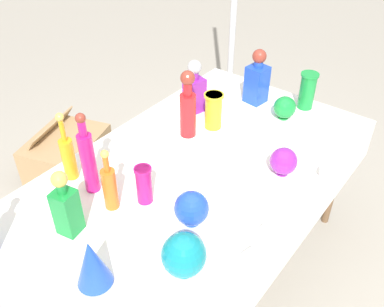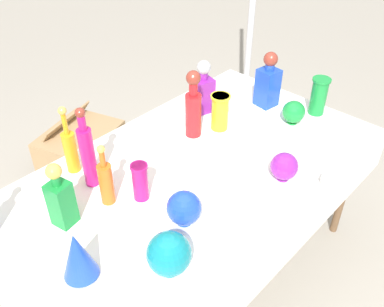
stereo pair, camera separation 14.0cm
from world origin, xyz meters
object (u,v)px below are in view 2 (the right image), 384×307
tall_bottle_4 (106,181)px  slender_vase_1 (220,111)px  round_bowl_3 (284,166)px  square_decanter_0 (268,82)px  square_decanter_2 (60,198)px  slender_vase_0 (319,95)px  round_bowl_0 (169,254)px  tall_bottle_0 (70,148)px  tall_bottle_1 (193,107)px  canopy_pole (251,21)px  square_decanter_1 (203,89)px  fluted_vase_0 (78,255)px  cardboard_box_behind_left (82,150)px  tall_bottle_3 (87,153)px  round_bowl_1 (294,112)px  round_bowl_2 (184,208)px  slender_vase_2 (140,181)px

tall_bottle_4 → slender_vase_1: (0.76, 0.01, -0.01)m
tall_bottle_4 → round_bowl_3: size_ratio=2.18×
square_decanter_0 → square_decanter_2: 1.33m
slender_vase_0 → round_bowl_0: 1.33m
tall_bottle_0 → round_bowl_3: size_ratio=2.53×
tall_bottle_1 → canopy_pole: canopy_pole is taller
tall_bottle_1 → square_decanter_1: 0.25m
square_decanter_1 → fluted_vase_0: bearing=-159.2°
tall_bottle_0 → cardboard_box_behind_left: 1.22m
tall_bottle_0 → cardboard_box_behind_left: bearing=57.8°
tall_bottle_3 → square_decanter_1: size_ratio=1.29×
round_bowl_1 → round_bowl_0: bearing=-169.8°
tall_bottle_3 → square_decanter_1: 0.81m
tall_bottle_0 → slender_vase_1: size_ratio=1.72×
slender_vase_0 → round_bowl_3: bearing=-163.6°
fluted_vase_0 → round_bowl_2: 0.45m
tall_bottle_3 → square_decanter_1: tall_bottle_3 is taller
round_bowl_2 → round_bowl_3: bearing=-15.8°
tall_bottle_0 → round_bowl_2: (0.11, -0.61, -0.05)m
slender_vase_1 → cardboard_box_behind_left: 1.32m
tall_bottle_1 → round_bowl_1: tall_bottle_1 is taller
tall_bottle_3 → cardboard_box_behind_left: (0.52, 0.97, -0.76)m
tall_bottle_0 → square_decanter_0: tall_bottle_0 is taller
tall_bottle_0 → tall_bottle_4: size_ratio=1.16×
square_decanter_2 → round_bowl_3: bearing=-30.9°
square_decanter_1 → round_bowl_2: square_decanter_1 is taller
tall_bottle_0 → slender_vase_2: 0.39m
round_bowl_2 → slender_vase_2: bearing=94.8°
round_bowl_1 → canopy_pole: canopy_pole is taller
tall_bottle_4 → square_decanter_0: size_ratio=0.91×
square_decanter_2 → cardboard_box_behind_left: bearing=55.6°
slender_vase_0 → slender_vase_1: (-0.49, 0.30, -0.01)m
tall_bottle_3 → round_bowl_0: 0.61m
slender_vase_1 → round_bowl_0: slender_vase_1 is taller
slender_vase_2 → round_bowl_0: bearing=-117.5°
slender_vase_2 → tall_bottle_4: bearing=142.1°
slender_vase_2 → round_bowl_3: (0.52, -0.38, -0.02)m
square_decanter_1 → square_decanter_2: (-1.03, -0.17, -0.01)m
square_decanter_2 → tall_bottle_3: bearing=27.7°
round_bowl_1 → round_bowl_3: bearing=-152.9°
tall_bottle_1 → slender_vase_1: tall_bottle_1 is taller
square_decanter_1 → round_bowl_2: (-0.70, -0.52, -0.06)m
tall_bottle_0 → square_decanter_0: bearing=-15.8°
cardboard_box_behind_left → slender_vase_2: bearing=-110.0°
square_decanter_1 → round_bowl_2: 0.88m
round_bowl_1 → square_decanter_1: bearing=117.5°
square_decanter_1 → slender_vase_2: size_ratio=1.72×
slender_vase_2 → fluted_vase_0: bearing=-160.4°
square_decanter_0 → tall_bottle_0: bearing=164.2°
tall_bottle_0 → cardboard_box_behind_left: tall_bottle_0 is taller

